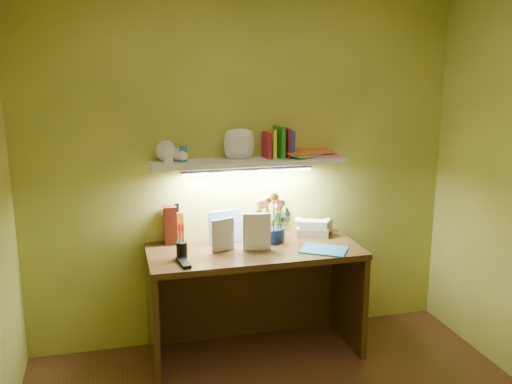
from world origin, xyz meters
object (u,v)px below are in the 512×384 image
telephone (313,226)px  whisky_bottle (178,223)px  desk (255,302)px  flower_bouquet (271,217)px  desk_clock (326,226)px

telephone → whisky_bottle: (-0.94, 0.07, 0.07)m
whisky_bottle → telephone: bearing=-4.3°
desk → whisky_bottle: (-0.47, 0.25, 0.51)m
flower_bouquet → telephone: bearing=8.6°
desk → whisky_bottle: whisky_bottle is taller
flower_bouquet → desk_clock: flower_bouquet is taller
desk_clock → flower_bouquet: bearing=-172.1°
telephone → desk_clock: bearing=45.7°
whisky_bottle → desk_clock: bearing=-0.9°
desk → flower_bouquet: bearing=42.3°
telephone → whisky_bottle: whisky_bottle is taller
flower_bouquet → telephone: flower_bouquet is taller
desk → desk_clock: (0.59, 0.24, 0.42)m
flower_bouquet → desk_clock: bearing=13.2°
desk → desk_clock: bearing=21.9°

